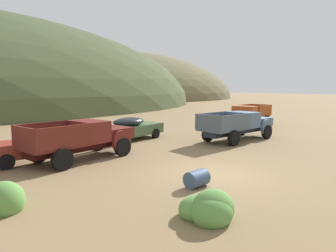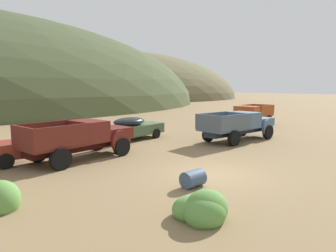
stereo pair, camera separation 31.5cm
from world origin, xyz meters
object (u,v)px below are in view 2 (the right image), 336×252
(truck_oxide_orange, at_px, (247,116))
(truck_oxblood, at_px, (87,138))
(car_weathered_green, at_px, (134,128))
(oil_drum_spare, at_px, (193,179))
(truck_chalk_blue, at_px, (242,125))

(truck_oxide_orange, bearing_deg, truck_oxblood, -1.08)
(car_weathered_green, distance_m, truck_oxide_orange, 11.64)
(oil_drum_spare, bearing_deg, truck_chalk_blue, 34.02)
(truck_oxblood, bearing_deg, oil_drum_spare, -91.58)
(car_weathered_green, relative_size, oil_drum_spare, 5.75)
(car_weathered_green, bearing_deg, truck_oxblood, -160.32)
(truck_oxblood, distance_m, truck_oxide_orange, 16.44)
(truck_oxblood, xyz_separation_m, truck_oxide_orange, (15.97, 3.92, 0.00))
(oil_drum_spare, bearing_deg, truck_oxblood, 105.90)
(truck_oxblood, distance_m, car_weathered_green, 5.55)
(truck_chalk_blue, height_order, truck_oxide_orange, same)
(truck_oxide_orange, bearing_deg, car_weathered_green, -12.65)
(truck_oxblood, height_order, truck_chalk_blue, same)
(truck_oxblood, height_order, car_weathered_green, truck_oxblood)
(car_weathered_green, height_order, truck_oxide_orange, truck_oxide_orange)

